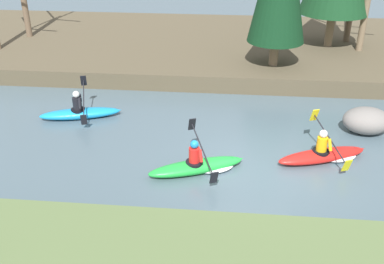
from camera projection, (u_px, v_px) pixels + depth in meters
ground_plane at (253, 169)px, 12.56m from camera, size 90.00×90.00×0.00m
riverbank_far at (248, 47)px, 21.53m from camera, size 44.00×10.10×0.67m
kayaker_lead at (325, 154)px, 12.91m from camera, size 2.74×2.00×1.20m
kayaker_middle at (200, 165)px, 12.38m from camera, size 2.72×1.98×1.20m
kayaker_trailing at (81, 112)px, 15.35m from camera, size 2.77×2.04×1.20m
boulder_midstream at (367, 121)px, 14.32m from camera, size 1.50×1.17×0.85m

